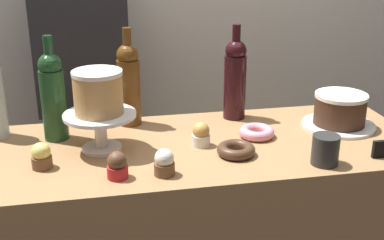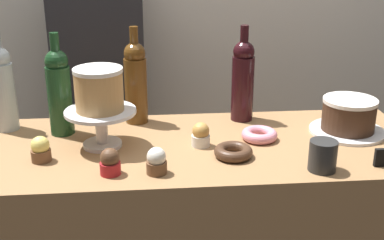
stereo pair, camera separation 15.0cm
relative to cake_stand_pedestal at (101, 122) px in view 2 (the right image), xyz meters
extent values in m
cylinder|color=silver|center=(0.00, 0.00, -0.07)|extent=(0.12, 0.12, 0.01)
cylinder|color=silver|center=(0.00, 0.00, -0.02)|extent=(0.04, 0.04, 0.09)
cylinder|color=silver|center=(0.00, 0.00, 0.03)|extent=(0.21, 0.21, 0.01)
cylinder|color=tan|center=(0.00, 0.00, 0.09)|extent=(0.14, 0.14, 0.12)
cylinder|color=white|center=(0.00, 0.00, 0.16)|extent=(0.14, 0.14, 0.01)
cylinder|color=white|center=(0.78, 0.04, -0.07)|extent=(0.24, 0.24, 0.01)
cylinder|color=#3D2619|center=(0.78, 0.04, -0.02)|extent=(0.17, 0.17, 0.09)
cylinder|color=white|center=(0.78, 0.04, 0.03)|extent=(0.17, 0.17, 0.01)
cylinder|color=#B2BCC1|center=(-0.32, 0.17, 0.03)|extent=(0.08, 0.08, 0.22)
cylinder|color=black|center=(0.46, 0.20, 0.03)|extent=(0.08, 0.08, 0.22)
sphere|color=black|center=(0.46, 0.20, 0.16)|extent=(0.07, 0.07, 0.07)
cylinder|color=black|center=(0.46, 0.20, 0.21)|extent=(0.03, 0.03, 0.08)
cylinder|color=#5B3814|center=(0.10, 0.20, 0.03)|extent=(0.08, 0.08, 0.22)
sphere|color=#5B3814|center=(0.10, 0.20, 0.16)|extent=(0.07, 0.07, 0.07)
cylinder|color=#5B3814|center=(0.10, 0.20, 0.21)|extent=(0.03, 0.03, 0.08)
cylinder|color=#193D1E|center=(-0.14, 0.12, 0.03)|extent=(0.08, 0.08, 0.22)
sphere|color=#193D1E|center=(-0.14, 0.12, 0.16)|extent=(0.07, 0.07, 0.07)
cylinder|color=#193D1E|center=(-0.14, 0.12, 0.21)|extent=(0.03, 0.03, 0.08)
cylinder|color=brown|center=(-0.16, -0.09, -0.06)|extent=(0.06, 0.06, 0.03)
sphere|color=#EFDB6B|center=(-0.16, -0.09, -0.03)|extent=(0.05, 0.05, 0.05)
cylinder|color=brown|center=(0.16, -0.20, -0.06)|extent=(0.06, 0.06, 0.03)
sphere|color=white|center=(0.16, -0.20, -0.03)|extent=(0.05, 0.05, 0.05)
cylinder|color=red|center=(0.04, -0.19, -0.06)|extent=(0.06, 0.06, 0.03)
sphere|color=brown|center=(0.04, -0.19, -0.03)|extent=(0.05, 0.05, 0.05)
cylinder|color=white|center=(0.30, -0.02, -0.06)|extent=(0.06, 0.06, 0.03)
sphere|color=#CC9347|center=(0.30, -0.02, -0.03)|extent=(0.05, 0.05, 0.05)
torus|color=pink|center=(0.48, 0.01, -0.06)|extent=(0.11, 0.11, 0.03)
torus|color=#472D1E|center=(0.38, -0.11, -0.06)|extent=(0.11, 0.11, 0.03)
cylinder|color=#282828|center=(0.61, -0.22, -0.04)|extent=(0.08, 0.08, 0.08)
cube|color=black|center=(-0.05, 0.61, -0.58)|extent=(0.28, 0.18, 0.85)
cube|color=#232328|center=(-0.05, 0.61, 0.12)|extent=(0.36, 0.22, 0.55)
camera|label=1|loc=(0.00, -1.40, 0.53)|focal=47.04mm
camera|label=2|loc=(0.15, -1.42, 0.53)|focal=47.04mm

